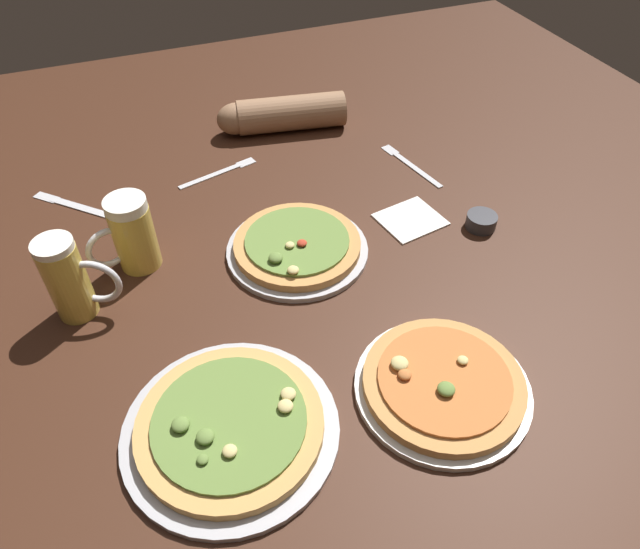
{
  "coord_description": "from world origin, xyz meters",
  "views": [
    {
      "loc": [
        -0.29,
        -0.74,
        0.79
      ],
      "look_at": [
        0.0,
        0.0,
        0.02
      ],
      "focal_mm": 32.46,
      "sensor_mm": 36.0,
      "label": 1
    }
  ],
  "objects_px": {
    "beer_mug_dark": "(70,279)",
    "fork_spare": "(220,172)",
    "napkin_folded": "(410,219)",
    "fork_left": "(410,164)",
    "ramekin_sauce": "(481,221)",
    "pizza_plate_near": "(443,384)",
    "diner_arm": "(279,114)",
    "beer_mug_amber": "(131,235)",
    "knife_right": "(75,205)",
    "pizza_plate_far": "(297,246)",
    "pizza_plate_side": "(230,427)"
  },
  "relations": [
    {
      "from": "fork_spare",
      "to": "diner_arm",
      "type": "xyz_separation_m",
      "value": [
        0.2,
        0.14,
        0.04
      ]
    },
    {
      "from": "pizza_plate_near",
      "to": "fork_spare",
      "type": "height_order",
      "value": "pizza_plate_near"
    },
    {
      "from": "beer_mug_dark",
      "to": "diner_arm",
      "type": "distance_m",
      "value": 0.73
    },
    {
      "from": "pizza_plate_far",
      "to": "beer_mug_dark",
      "type": "height_order",
      "value": "beer_mug_dark"
    },
    {
      "from": "beer_mug_dark",
      "to": "diner_arm",
      "type": "height_order",
      "value": "beer_mug_dark"
    },
    {
      "from": "fork_spare",
      "to": "fork_left",
      "type": "bearing_deg",
      "value": -17.14
    },
    {
      "from": "ramekin_sauce",
      "to": "diner_arm",
      "type": "height_order",
      "value": "diner_arm"
    },
    {
      "from": "fork_spare",
      "to": "napkin_folded",
      "type": "bearing_deg",
      "value": -43.81
    },
    {
      "from": "napkin_folded",
      "to": "fork_spare",
      "type": "bearing_deg",
      "value": 136.19
    },
    {
      "from": "beer_mug_dark",
      "to": "diner_arm",
      "type": "relative_size",
      "value": 0.5
    },
    {
      "from": "pizza_plate_far",
      "to": "diner_arm",
      "type": "distance_m",
      "value": 0.5
    },
    {
      "from": "beer_mug_dark",
      "to": "ramekin_sauce",
      "type": "distance_m",
      "value": 0.82
    },
    {
      "from": "pizza_plate_near",
      "to": "ramekin_sauce",
      "type": "relative_size",
      "value": 4.4
    },
    {
      "from": "beer_mug_dark",
      "to": "fork_spare",
      "type": "height_order",
      "value": "beer_mug_dark"
    },
    {
      "from": "pizza_plate_near",
      "to": "fork_spare",
      "type": "relative_size",
      "value": 1.42
    },
    {
      "from": "napkin_folded",
      "to": "pizza_plate_near",
      "type": "bearing_deg",
      "value": -111.29
    },
    {
      "from": "knife_right",
      "to": "fork_spare",
      "type": "bearing_deg",
      "value": 1.86
    },
    {
      "from": "beer_mug_amber",
      "to": "knife_right",
      "type": "height_order",
      "value": "beer_mug_amber"
    },
    {
      "from": "pizza_plate_far",
      "to": "beer_mug_dark",
      "type": "bearing_deg",
      "value": -178.93
    },
    {
      "from": "pizza_plate_near",
      "to": "napkin_folded",
      "type": "distance_m",
      "value": 0.44
    },
    {
      "from": "beer_mug_amber",
      "to": "knife_right",
      "type": "distance_m",
      "value": 0.28
    },
    {
      "from": "pizza_plate_near",
      "to": "pizza_plate_side",
      "type": "relative_size",
      "value": 0.86
    },
    {
      "from": "fork_left",
      "to": "knife_right",
      "type": "relative_size",
      "value": 1.2
    },
    {
      "from": "fork_left",
      "to": "beer_mug_dark",
      "type": "bearing_deg",
      "value": -165.16
    },
    {
      "from": "pizza_plate_near",
      "to": "fork_left",
      "type": "height_order",
      "value": "pizza_plate_near"
    },
    {
      "from": "pizza_plate_near",
      "to": "napkin_folded",
      "type": "bearing_deg",
      "value": 68.71
    },
    {
      "from": "knife_right",
      "to": "pizza_plate_far",
      "type": "bearing_deg",
      "value": -38.51
    },
    {
      "from": "beer_mug_dark",
      "to": "ramekin_sauce",
      "type": "relative_size",
      "value": 2.57
    },
    {
      "from": "beer_mug_amber",
      "to": "fork_left",
      "type": "distance_m",
      "value": 0.69
    },
    {
      "from": "beer_mug_amber",
      "to": "knife_right",
      "type": "bearing_deg",
      "value": 113.3
    },
    {
      "from": "napkin_folded",
      "to": "fork_left",
      "type": "relative_size",
      "value": 0.61
    },
    {
      "from": "fork_left",
      "to": "fork_spare",
      "type": "distance_m",
      "value": 0.46
    },
    {
      "from": "pizza_plate_far",
      "to": "fork_left",
      "type": "xyz_separation_m",
      "value": [
        0.37,
        0.2,
        -0.01
      ]
    },
    {
      "from": "beer_mug_amber",
      "to": "fork_spare",
      "type": "bearing_deg",
      "value": 48.02
    },
    {
      "from": "diner_arm",
      "to": "pizza_plate_side",
      "type": "bearing_deg",
      "value": -113.29
    },
    {
      "from": "fork_spare",
      "to": "ramekin_sauce",
      "type": "bearing_deg",
      "value": -40.55
    },
    {
      "from": "beer_mug_dark",
      "to": "knife_right",
      "type": "distance_m",
      "value": 0.34
    },
    {
      "from": "pizza_plate_side",
      "to": "ramekin_sauce",
      "type": "distance_m",
      "value": 0.69
    },
    {
      "from": "diner_arm",
      "to": "napkin_folded",
      "type": "bearing_deg",
      "value": -73.19
    },
    {
      "from": "beer_mug_amber",
      "to": "pizza_plate_near",
      "type": "bearing_deg",
      "value": -49.84
    },
    {
      "from": "fork_left",
      "to": "beer_mug_amber",
      "type": "bearing_deg",
      "value": -170.04
    },
    {
      "from": "ramekin_sauce",
      "to": "diner_arm",
      "type": "relative_size",
      "value": 0.19
    },
    {
      "from": "fork_spare",
      "to": "pizza_plate_near",
      "type": "bearing_deg",
      "value": -76.23
    },
    {
      "from": "beer_mug_amber",
      "to": "fork_spare",
      "type": "relative_size",
      "value": 0.77
    },
    {
      "from": "beer_mug_dark",
      "to": "pizza_plate_near",
      "type": "bearing_deg",
      "value": -36.77
    },
    {
      "from": "napkin_folded",
      "to": "fork_spare",
      "type": "height_order",
      "value": "napkin_folded"
    },
    {
      "from": "pizza_plate_side",
      "to": "knife_right",
      "type": "bearing_deg",
      "value": 104.56
    },
    {
      "from": "pizza_plate_far",
      "to": "fork_spare",
      "type": "xyz_separation_m",
      "value": [
        -0.08,
        0.34,
        -0.01
      ]
    },
    {
      "from": "pizza_plate_side",
      "to": "pizza_plate_near",
      "type": "bearing_deg",
      "value": -8.45
    },
    {
      "from": "pizza_plate_near",
      "to": "fork_spare",
      "type": "distance_m",
      "value": 0.76
    }
  ]
}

